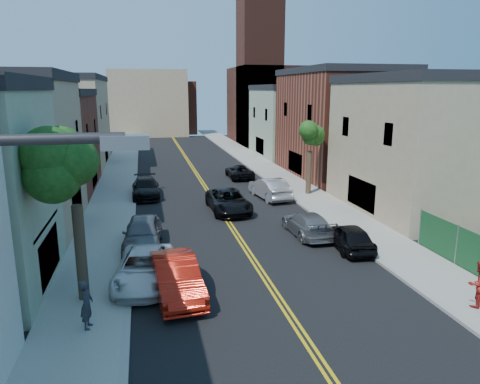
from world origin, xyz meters
TOP-DOWN VIEW (x-y plane):
  - sidewalk_left at (-7.90, 40.00)m, footprint 3.20×100.00m
  - sidewalk_right at (7.90, 40.00)m, footprint 3.20×100.00m
  - curb_left at (-6.15, 40.00)m, footprint 0.30×100.00m
  - curb_right at (6.15, 40.00)m, footprint 0.30×100.00m
  - bldg_left_brick at (-14.00, 36.00)m, footprint 9.00×12.00m
  - bldg_left_tan_far at (-14.00, 50.00)m, footprint 9.00×16.00m
  - bldg_right_tan at (14.00, 24.00)m, footprint 9.00×12.00m
  - bldg_right_brick at (14.00, 38.00)m, footprint 9.00×14.00m
  - bldg_right_palegrn at (14.00, 52.00)m, footprint 9.00×12.00m
  - church at (16.33, 67.07)m, footprint 16.20×14.20m
  - backdrop_left at (-4.00, 82.00)m, footprint 14.00×8.00m
  - backdrop_center at (0.00, 86.00)m, footprint 10.00×8.00m
  - tree_left_mid at (-7.88, 14.01)m, footprint 5.20×5.20m
  - tree_right_far at (7.92, 30.01)m, footprint 4.40×4.40m
  - red_sedan at (-4.16, 13.79)m, footprint 2.25×5.24m
  - white_pickup at (-5.45, 15.26)m, footprint 3.07×5.53m
  - grey_car_left at (-5.50, 20.03)m, footprint 2.37×5.17m
  - black_car_left at (-5.23, 32.13)m, footprint 2.18×5.26m
  - grey_car_right at (4.11, 20.17)m, footprint 2.05×4.89m
  - black_car_right at (5.50, 17.38)m, footprint 2.04×4.36m
  - silver_car_right at (4.45, 29.53)m, footprint 2.41×5.28m
  - dark_car_right_far at (3.84, 38.19)m, footprint 2.22×4.74m
  - black_suv_lane at (0.50, 26.37)m, footprint 2.74×5.68m
  - pedestrian_left at (-7.48, 11.52)m, footprint 0.51×0.71m
  - pedestrian_right at (7.37, 9.95)m, footprint 0.93×0.73m

SIDE VIEW (x-z plane):
  - sidewalk_left at x=-7.90m, z-range 0.00..0.15m
  - sidewalk_right at x=7.90m, z-range 0.00..0.15m
  - curb_left at x=-6.15m, z-range 0.00..0.15m
  - curb_right at x=6.15m, z-range 0.00..0.15m
  - dark_car_right_far at x=3.84m, z-range 0.00..1.31m
  - grey_car_right at x=4.11m, z-range 0.00..1.41m
  - black_car_right at x=5.50m, z-range 0.00..1.44m
  - white_pickup at x=-5.45m, z-range 0.00..1.46m
  - black_car_left at x=-5.23m, z-range 0.00..1.52m
  - black_suv_lane at x=0.50m, z-range 0.00..1.56m
  - red_sedan at x=-4.16m, z-range 0.00..1.68m
  - silver_car_right at x=4.45m, z-range 0.00..1.68m
  - grey_car_left at x=-5.50m, z-range 0.00..1.72m
  - pedestrian_left at x=-7.48m, z-range 0.15..1.97m
  - pedestrian_right at x=7.37m, z-range 0.15..2.05m
  - bldg_left_brick at x=-14.00m, z-range 0.00..8.00m
  - bldg_right_palegrn at x=14.00m, z-range 0.00..8.50m
  - bldg_right_tan at x=14.00m, z-range 0.00..9.00m
  - bldg_left_tan_far at x=-14.00m, z-range 0.00..9.50m
  - bldg_right_brick at x=14.00m, z-range 0.00..10.00m
  - backdrop_center at x=0.00m, z-range 0.00..10.00m
  - tree_right_far at x=7.92m, z-range 1.74..9.77m
  - backdrop_left at x=-4.00m, z-range 0.00..12.00m
  - tree_left_mid at x=-7.88m, z-range 1.94..11.23m
  - church at x=16.33m, z-range -4.06..18.54m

